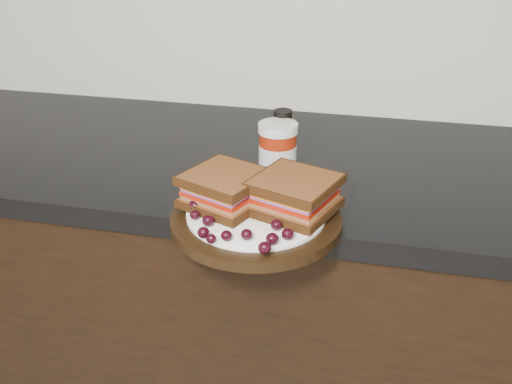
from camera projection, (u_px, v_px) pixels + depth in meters
base_cabinets at (202, 321)px, 1.44m from camera, size 3.96×0.58×0.86m
countertop at (193, 157)px, 1.24m from camera, size 3.98×0.60×0.04m
plate at (256, 220)px, 0.93m from camera, size 0.28×0.28×0.02m
sandwich_left at (226, 189)px, 0.94m from camera, size 0.16×0.16×0.06m
sandwich_right at (294, 194)px, 0.92m from camera, size 0.16×0.16×0.06m
grape_0 at (195, 215)px, 0.90m from camera, size 0.02×0.02×0.02m
grape_1 at (208, 221)px, 0.88m from camera, size 0.02×0.02×0.02m
grape_2 at (203, 232)px, 0.85m from camera, size 0.02×0.02×0.02m
grape_3 at (211, 239)px, 0.84m from camera, size 0.02×0.02×0.01m
grape_4 at (226, 236)px, 0.84m from camera, size 0.02×0.02×0.02m
grape_5 at (247, 234)px, 0.84m from camera, size 0.02×0.02×0.02m
grape_6 at (265, 248)px, 0.81m from camera, size 0.02×0.02×0.02m
grape_7 at (272, 239)px, 0.83m from camera, size 0.02×0.02×0.02m
grape_8 at (288, 234)px, 0.84m from camera, size 0.02×0.02×0.02m
grape_9 at (277, 225)px, 0.87m from camera, size 0.02×0.02×0.02m
grape_10 at (311, 224)px, 0.87m from camera, size 0.02×0.02×0.02m
grape_11 at (305, 212)px, 0.90m from camera, size 0.02×0.02×0.02m
grape_12 at (307, 208)px, 0.92m from camera, size 0.02×0.02×0.02m
grape_13 at (308, 200)px, 0.94m from camera, size 0.02×0.02×0.02m
grape_14 at (238, 188)px, 0.99m from camera, size 0.02×0.02×0.01m
grape_15 at (234, 195)px, 0.96m from camera, size 0.02×0.02×0.02m
grape_16 at (209, 196)px, 0.95m from camera, size 0.02×0.02×0.02m
grape_17 at (213, 203)px, 0.93m from camera, size 0.02×0.02×0.02m
grape_18 at (195, 206)px, 0.92m from camera, size 0.02×0.02×0.02m
grape_19 at (227, 188)px, 0.98m from camera, size 0.02×0.02×0.02m
grape_20 at (227, 198)px, 0.95m from camera, size 0.02×0.02×0.02m
grape_21 at (220, 203)px, 0.93m from camera, size 0.02×0.02×0.02m
condiment_jar at (278, 151)px, 1.07m from camera, size 0.10×0.10×0.11m
oil_bottle at (282, 140)px, 1.11m from camera, size 0.05×0.05×0.12m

